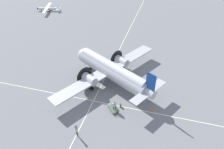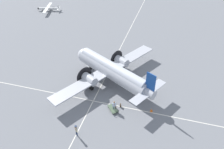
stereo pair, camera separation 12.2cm
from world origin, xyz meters
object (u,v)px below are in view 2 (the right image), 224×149
object	(u,v)px
light_aircraft_distant	(48,8)
traffic_cone	(151,110)
suitcase_near_door	(120,105)
suitcase_upright_spare	(116,108)
airliner_main	(110,70)
baggage_cart	(113,109)
passenger_boarding	(114,105)
crew_foreground	(76,130)

from	to	relation	value
light_aircraft_distant	traffic_cone	xyz separation A→B (m)	(-34.13, -36.65, -0.55)
suitcase_near_door	suitcase_upright_spare	xyz separation A→B (m)	(-0.64, 0.62, -0.01)
airliner_main	suitcase_near_door	size ratio (longest dim) A/B	35.00
airliner_main	baggage_cart	distance (m)	7.56
passenger_boarding	suitcase_near_door	xyz separation A→B (m)	(1.00, -0.75, -0.86)
crew_foreground	suitcase_near_door	xyz separation A→B (m)	(6.95, -4.43, -0.90)
traffic_cone	baggage_cart	bearing A→B (deg)	103.42
suitcase_near_door	crew_foreground	bearing A→B (deg)	147.46
passenger_boarding	traffic_cone	size ratio (longest dim) A/B	3.78
traffic_cone	light_aircraft_distant	bearing A→B (deg)	47.04
airliner_main	traffic_cone	size ratio (longest dim) A/B	43.32
airliner_main	crew_foreground	distance (m)	12.84
passenger_boarding	suitcase_upright_spare	distance (m)	0.95
suitcase_near_door	light_aircraft_distant	world-z (taller)	light_aircraft_distant
light_aircraft_distant	traffic_cone	bearing A→B (deg)	121.40
suitcase_near_door	traffic_cone	distance (m)	4.85
airliner_main	traffic_cone	world-z (taller)	airliner_main
crew_foreground	passenger_boarding	size ratio (longest dim) A/B	1.01
suitcase_near_door	traffic_cone	world-z (taller)	suitcase_near_door
passenger_boarding	traffic_cone	bearing A→B (deg)	170.74
suitcase_near_door	suitcase_upright_spare	size ratio (longest dim) A/B	1.03
airliner_main	light_aircraft_distant	bearing A→B (deg)	-15.82
crew_foreground	baggage_cart	bearing A→B (deg)	-82.86
suitcase_upright_spare	light_aircraft_distant	xyz separation A→B (m)	(35.15, 31.19, 0.50)
suitcase_upright_spare	light_aircraft_distant	size ratio (longest dim) A/B	0.06
suitcase_near_door	traffic_cone	bearing A→B (deg)	-85.41
suitcase_near_door	airliner_main	bearing A→B (deg)	30.30
airliner_main	light_aircraft_distant	size ratio (longest dim) A/B	2.35
crew_foreground	light_aircraft_distant	distance (m)	49.69
suitcase_upright_spare	light_aircraft_distant	world-z (taller)	light_aircraft_distant
crew_foreground	suitcase_near_door	size ratio (longest dim) A/B	3.10
baggage_cart	crew_foreground	bearing A→B (deg)	108.71
crew_foreground	traffic_cone	size ratio (longest dim) A/B	3.84
traffic_cone	suitcase_upright_spare	bearing A→B (deg)	100.66
light_aircraft_distant	traffic_cone	size ratio (longest dim) A/B	18.44
airliner_main	crew_foreground	xyz separation A→B (m)	(-12.72, 1.06, -1.45)
passenger_boarding	light_aircraft_distant	world-z (taller)	passenger_boarding
crew_foreground	passenger_boarding	xyz separation A→B (m)	(5.95, -3.68, -0.04)
airliner_main	suitcase_upright_spare	bearing A→B (deg)	142.71
airliner_main	passenger_boarding	bearing A→B (deg)	140.63
crew_foreground	light_aircraft_distant	bearing A→B (deg)	-19.20
suitcase_near_door	passenger_boarding	bearing A→B (deg)	142.99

